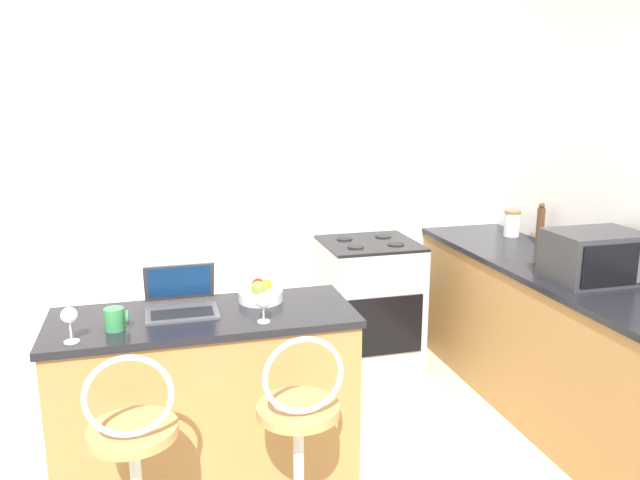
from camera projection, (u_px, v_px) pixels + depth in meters
name	position (u px, v px, depth m)	size (l,w,h in m)	color
wall_back	(247.00, 183.00, 4.31)	(12.00, 0.06, 2.60)	silver
breakfast_bar	(208.00, 404.00, 2.99)	(1.40, 0.56, 0.91)	#9E703D
counter_right	(567.00, 349.00, 3.62)	(0.65, 2.75, 0.91)	#9E703D
bar_stool_near	(136.00, 478.00, 2.38)	(0.40, 0.40, 1.01)	silver
bar_stool_far	(300.00, 453.00, 2.55)	(0.40, 0.40, 1.01)	silver
laptop	(181.00, 299.00, 2.92)	(0.33, 0.30, 0.22)	#47474C
microwave	(595.00, 256.00, 3.37)	(0.48, 0.36, 0.27)	#2D2D30
stove_range	(369.00, 305.00, 4.38)	(0.64, 0.61, 0.92)	#9EA3A8
pepper_mill	(540.00, 224.00, 4.19)	(0.05, 0.05, 0.28)	#4C2D19
storage_jar	(512.00, 223.00, 4.43)	(0.11, 0.11, 0.18)	silver
fruit_bowl	(261.00, 293.00, 3.06)	(0.22, 0.22, 0.11)	silver
wine_glass_tall	(263.00, 302.00, 2.76)	(0.07, 0.07, 0.14)	silver
wine_glass_short	(69.00, 317.00, 2.54)	(0.07, 0.07, 0.15)	silver
mug_green	(115.00, 319.00, 2.68)	(0.10, 0.08, 0.10)	#338447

